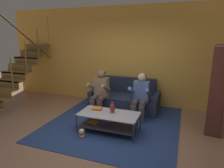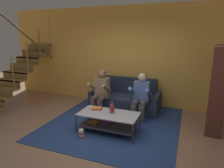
{
  "view_description": "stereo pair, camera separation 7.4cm",
  "coord_description": "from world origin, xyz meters",
  "px_view_note": "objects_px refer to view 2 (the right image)",
  "views": [
    {
      "loc": [
        1.55,
        -3.35,
        2.06
      ],
      "look_at": [
        0.01,
        0.83,
        0.97
      ],
      "focal_mm": 32.0,
      "sensor_mm": 36.0,
      "label": 1
    },
    {
      "loc": [
        1.62,
        -3.32,
        2.06
      ],
      "look_at": [
        0.01,
        0.83,
        0.97
      ],
      "focal_mm": 32.0,
      "sensor_mm": 36.0,
      "label": 2
    }
  ],
  "objects_px": {
    "couch": "(126,99)",
    "coffee_table": "(108,119)",
    "bookshelf": "(220,94)",
    "vase": "(112,108)",
    "person_seated_right": "(141,95)",
    "book_stack": "(97,108)",
    "popcorn_tub": "(81,133)",
    "person_seated_left": "(100,90)"
  },
  "relations": [
    {
      "from": "couch",
      "to": "coffee_table",
      "type": "relative_size",
      "value": 1.48
    },
    {
      "from": "coffee_table",
      "to": "vase",
      "type": "bearing_deg",
      "value": 41.54
    },
    {
      "from": "couch",
      "to": "coffee_table",
      "type": "xyz_separation_m",
      "value": [
        0.07,
        -1.5,
        0.01
      ]
    },
    {
      "from": "couch",
      "to": "bookshelf",
      "type": "bearing_deg",
      "value": -11.32
    },
    {
      "from": "coffee_table",
      "to": "vase",
      "type": "height_order",
      "value": "vase"
    },
    {
      "from": "person_seated_left",
      "to": "couch",
      "type": "bearing_deg",
      "value": 43.75
    },
    {
      "from": "bookshelf",
      "to": "popcorn_tub",
      "type": "xyz_separation_m",
      "value": [
        -2.65,
        -1.5,
        -0.71
      ]
    },
    {
      "from": "vase",
      "to": "bookshelf",
      "type": "bearing_deg",
      "value": 24.29
    },
    {
      "from": "couch",
      "to": "vase",
      "type": "height_order",
      "value": "couch"
    },
    {
      "from": "person_seated_left",
      "to": "popcorn_tub",
      "type": "height_order",
      "value": "person_seated_left"
    },
    {
      "from": "couch",
      "to": "book_stack",
      "type": "xyz_separation_m",
      "value": [
        -0.25,
        -1.37,
        0.16
      ]
    },
    {
      "from": "couch",
      "to": "person_seated_right",
      "type": "height_order",
      "value": "person_seated_right"
    },
    {
      "from": "popcorn_tub",
      "to": "book_stack",
      "type": "bearing_deg",
      "value": 81.67
    },
    {
      "from": "person_seated_left",
      "to": "bookshelf",
      "type": "xyz_separation_m",
      "value": [
        2.86,
        0.07,
        0.18
      ]
    },
    {
      "from": "coffee_table",
      "to": "popcorn_tub",
      "type": "height_order",
      "value": "coffee_table"
    },
    {
      "from": "popcorn_tub",
      "to": "bookshelf",
      "type": "bearing_deg",
      "value": 29.47
    },
    {
      "from": "couch",
      "to": "person_seated_right",
      "type": "relative_size",
      "value": 1.66
    },
    {
      "from": "person_seated_right",
      "to": "popcorn_tub",
      "type": "relative_size",
      "value": 6.09
    },
    {
      "from": "person_seated_right",
      "to": "bookshelf",
      "type": "height_order",
      "value": "bookshelf"
    },
    {
      "from": "person_seated_right",
      "to": "bookshelf",
      "type": "distance_m",
      "value": 1.77
    },
    {
      "from": "couch",
      "to": "person_seated_right",
      "type": "bearing_deg",
      "value": -43.81
    },
    {
      "from": "couch",
      "to": "popcorn_tub",
      "type": "distance_m",
      "value": 1.99
    },
    {
      "from": "coffee_table",
      "to": "popcorn_tub",
      "type": "xyz_separation_m",
      "value": [
        -0.41,
        -0.46,
        -0.19
      ]
    },
    {
      "from": "person_seated_left",
      "to": "bookshelf",
      "type": "bearing_deg",
      "value": 1.33
    },
    {
      "from": "person_seated_right",
      "to": "vase",
      "type": "distance_m",
      "value": 1.0
    },
    {
      "from": "couch",
      "to": "bookshelf",
      "type": "xyz_separation_m",
      "value": [
        2.3,
        -0.46,
        0.53
      ]
    },
    {
      "from": "coffee_table",
      "to": "book_stack",
      "type": "height_order",
      "value": "book_stack"
    },
    {
      "from": "coffee_table",
      "to": "book_stack",
      "type": "relative_size",
      "value": 5.16
    },
    {
      "from": "person_seated_left",
      "to": "coffee_table",
      "type": "bearing_deg",
      "value": -57.39
    },
    {
      "from": "book_stack",
      "to": "popcorn_tub",
      "type": "height_order",
      "value": "book_stack"
    },
    {
      "from": "couch",
      "to": "person_seated_left",
      "type": "distance_m",
      "value": 0.84
    },
    {
      "from": "coffee_table",
      "to": "bookshelf",
      "type": "distance_m",
      "value": 2.52
    },
    {
      "from": "person_seated_left",
      "to": "coffee_table",
      "type": "distance_m",
      "value": 1.2
    },
    {
      "from": "vase",
      "to": "book_stack",
      "type": "height_order",
      "value": "vase"
    },
    {
      "from": "couch",
      "to": "book_stack",
      "type": "bearing_deg",
      "value": -100.57
    },
    {
      "from": "coffee_table",
      "to": "popcorn_tub",
      "type": "bearing_deg",
      "value": -131.97
    },
    {
      "from": "bookshelf",
      "to": "coffee_table",
      "type": "bearing_deg",
      "value": -155.09
    },
    {
      "from": "person_seated_right",
      "to": "vase",
      "type": "relative_size",
      "value": 4.6
    },
    {
      "from": "vase",
      "to": "book_stack",
      "type": "xyz_separation_m",
      "value": [
        -0.39,
        0.07,
        -0.1
      ]
    },
    {
      "from": "book_stack",
      "to": "bookshelf",
      "type": "xyz_separation_m",
      "value": [
        2.56,
        0.9,
        0.37
      ]
    },
    {
      "from": "vase",
      "to": "book_stack",
      "type": "distance_m",
      "value": 0.41
    },
    {
      "from": "bookshelf",
      "to": "person_seated_left",
      "type": "bearing_deg",
      "value": -178.67
    }
  ]
}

